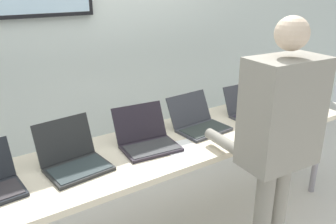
{
  "coord_description": "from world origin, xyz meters",
  "views": [
    {
      "loc": [
        -1.08,
        -1.79,
        1.8
      ],
      "look_at": [
        0.24,
        0.16,
        0.91
      ],
      "focal_mm": 37.65,
      "sensor_mm": 36.0,
      "label": 1
    }
  ],
  "objects": [
    {
      "name": "paper_sheet",
      "position": [
        0.14,
        -0.17,
        0.77
      ],
      "size": [
        0.25,
        0.32,
        0.0
      ],
      "color": "white",
      "rests_on": "workbench"
    },
    {
      "name": "workbench",
      "position": [
        0.0,
        0.0,
        0.72
      ],
      "size": [
        3.27,
        0.7,
        0.77
      ],
      "color": "beige",
      "rests_on": "ground"
    },
    {
      "name": "coffee_mug",
      "position": [
        0.97,
        -0.25,
        0.82
      ],
      "size": [
        0.08,
        0.08,
        0.09
      ],
      "color": "#D64A40",
      "rests_on": "workbench"
    },
    {
      "name": "laptop_station_4",
      "position": [
        0.93,
        0.04,
        0.82
      ],
      "size": [
        0.32,
        0.33,
        0.23
      ],
      "color": "#36383F",
      "rests_on": "workbench"
    },
    {
      "name": "laptop_station_2",
      "position": [
        -0.02,
        0.03,
        0.83
      ],
      "size": [
        0.39,
        0.39,
        0.24
      ],
      "color": "black",
      "rests_on": "workbench"
    },
    {
      "name": "laptop_station_3",
      "position": [
        0.45,
        0.06,
        0.82
      ],
      "size": [
        0.38,
        0.37,
        0.23
      ],
      "color": "#35373E",
      "rests_on": "workbench"
    },
    {
      "name": "person",
      "position": [
        0.48,
        -0.62,
        0.99
      ],
      "size": [
        0.47,
        0.61,
        1.63
      ],
      "color": "gray",
      "rests_on": "ground"
    },
    {
      "name": "laptop_station_5",
      "position": [
        1.4,
        0.06,
        0.83
      ],
      "size": [
        0.36,
        0.4,
        0.26
      ],
      "color": "#38363C",
      "rests_on": "workbench"
    },
    {
      "name": "back_wall",
      "position": [
        -0.01,
        1.13,
        1.29
      ],
      "size": [
        8.0,
        0.11,
        2.56
      ],
      "color": "silver",
      "rests_on": "ground"
    },
    {
      "name": "laptop_station_1",
      "position": [
        -0.51,
        0.03,
        0.83
      ],
      "size": [
        0.38,
        0.37,
        0.26
      ],
      "color": "#252626",
      "rests_on": "workbench"
    }
  ]
}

